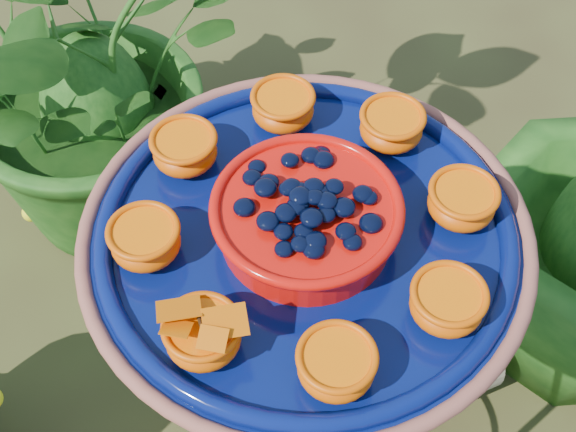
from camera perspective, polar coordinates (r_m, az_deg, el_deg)
name	(u,v)px	position (r m, az deg, el deg)	size (l,w,h in m)	color
tripod_stand	(301,395)	(1.28, 0.94, -12.64)	(0.44, 0.44, 0.98)	black
feeder_dish	(306,234)	(0.91, 1.29, -1.32)	(0.61, 0.61, 0.12)	#071252
driftwood_log	(346,394)	(1.82, 4.18, -12.53)	(0.22, 0.22, 0.67)	tan
shrub_back_left	(85,61)	(1.97, -14.21, 10.67)	(0.88, 0.76, 0.97)	#174712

